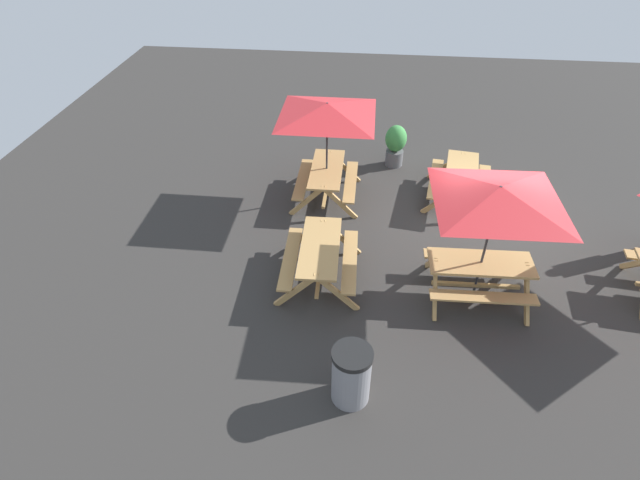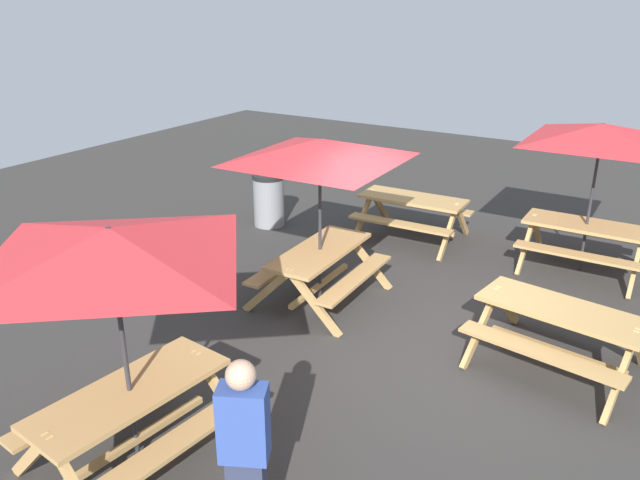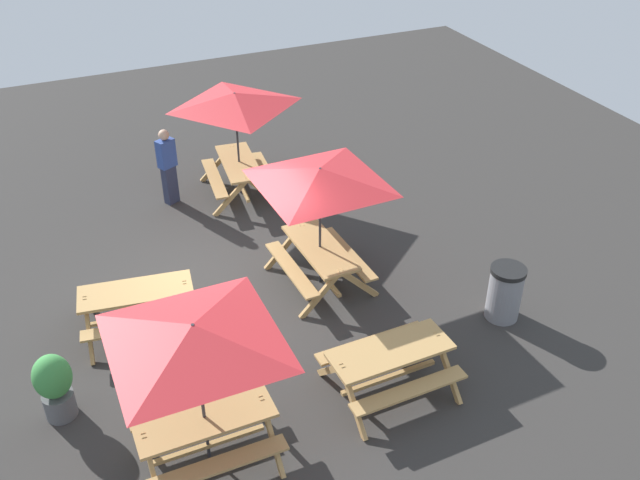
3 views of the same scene
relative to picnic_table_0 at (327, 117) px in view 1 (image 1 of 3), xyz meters
name	(u,v)px [view 1 (image 1 of 3)]	position (x,y,z in m)	size (l,w,h in m)	color
ground_plane	(479,241)	(-3.31, 1.34, -1.99)	(24.00, 24.00, 0.00)	#33302D
picnic_table_0	(327,117)	(0.00, 0.00, 0.00)	(2.83, 2.83, 2.34)	tan
picnic_table_1	(497,203)	(-2.98, 2.94, 0.00)	(2.83, 2.83, 2.34)	tan
picnic_table_2	(320,255)	(-0.15, 2.80, -1.43)	(1.58, 1.84, 0.81)	tan
picnic_table_3	(461,177)	(-3.03, -0.27, -1.43)	(1.76, 1.98, 0.81)	tan
trash_bin_gray	(351,375)	(-0.88, 5.34, -1.49)	(0.59, 0.59, 0.98)	gray
potted_plant_0	(395,144)	(-1.57, -1.71, -1.40)	(0.53, 0.53, 1.08)	#59595B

